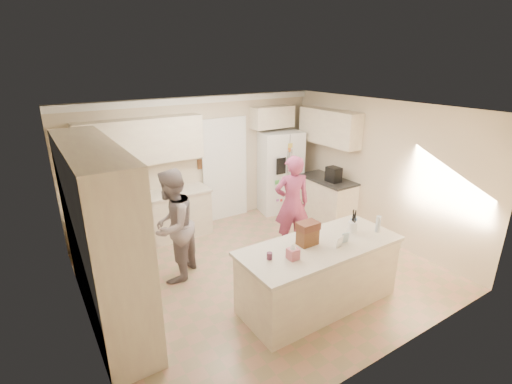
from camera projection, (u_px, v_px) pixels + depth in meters
floor at (262, 272)px, 6.06m from camera, size 5.20×4.60×0.02m
ceiling at (264, 109)px, 5.16m from camera, size 5.20×4.60×0.02m
wall_back at (199, 163)px, 7.44m from camera, size 5.20×0.02×2.60m
wall_front at (388, 264)px, 3.78m from camera, size 5.20×0.02×2.60m
wall_left at (76, 240)px, 4.28m from camera, size 0.02×4.60×2.60m
wall_right at (379, 170)px, 6.94m from camera, size 0.02×4.60×2.60m
crown_back at (197, 100)px, 6.98m from camera, size 5.20×0.08×0.12m
pantry_bank at (102, 236)px, 4.64m from camera, size 0.60×2.60×2.35m
back_base_cab at (152, 220)px, 6.90m from camera, size 2.20×0.60×0.88m
back_countertop at (150, 197)px, 6.74m from camera, size 2.24×0.63×0.04m
back_upper_cab at (142, 141)px, 6.50m from camera, size 2.20×0.35×0.80m
doorway_opening at (224, 171)px, 7.78m from camera, size 0.90×0.06×2.10m
doorway_casing at (225, 171)px, 7.75m from camera, size 1.02×0.03×2.22m
wall_frame_upper at (200, 151)px, 7.33m from camera, size 0.15×0.02×0.20m
wall_frame_lower at (201, 164)px, 7.42m from camera, size 0.15×0.02×0.20m
refrigerator at (279, 172)px, 8.24m from camera, size 1.02×0.86×1.80m
fridge_seam at (289, 176)px, 7.96m from camera, size 0.02×0.02×1.78m
fridge_dispenser at (281, 166)px, 7.76m from camera, size 0.22×0.03×0.35m
fridge_handle_l at (288, 169)px, 7.87m from camera, size 0.02×0.02×0.85m
fridge_handle_r at (291, 169)px, 7.93m from camera, size 0.02×0.02×0.85m
over_fridge_cab at (272, 117)px, 7.86m from camera, size 0.95×0.35×0.45m
right_base_cab at (327, 200)px, 7.86m from camera, size 0.60×1.20×0.88m
right_countertop at (328, 180)px, 7.70m from camera, size 0.63×1.24×0.04m
right_upper_cab at (329, 127)px, 7.57m from camera, size 0.35×1.50×0.70m
coffee_maker at (334, 174)px, 7.46m from camera, size 0.22×0.28×0.30m
island_base at (318, 275)px, 5.13m from camera, size 2.20×0.90×0.88m
island_top at (320, 246)px, 4.98m from camera, size 2.28×0.96×0.05m
utensil_crock at (353, 227)px, 5.31m from camera, size 0.13×0.13×0.15m
tissue_box at (293, 254)px, 4.59m from camera, size 0.13×0.13×0.14m
tissue_plume at (293, 246)px, 4.55m from camera, size 0.08×0.08×0.08m
dollhouse_body at (307, 237)px, 4.93m from camera, size 0.26×0.18×0.22m
dollhouse_roof at (308, 226)px, 4.88m from camera, size 0.28×0.20×0.10m
jam_jar at (269, 256)px, 4.59m from camera, size 0.07×0.07×0.09m
greeting_card_a at (340, 242)px, 4.86m from camera, size 0.12×0.06×0.16m
greeting_card_b at (345, 238)px, 4.98m from camera, size 0.12×0.05×0.16m
water_bottle at (378, 224)px, 5.29m from camera, size 0.07×0.07×0.24m
shaker_salt at (352, 222)px, 5.54m from camera, size 0.05×0.05×0.09m
shaker_pepper at (355, 221)px, 5.58m from camera, size 0.05×0.05×0.09m
teen_boy at (173, 226)px, 5.60m from camera, size 1.08×1.08×1.77m
teen_girl at (292, 203)px, 6.52m from camera, size 0.74×0.61×1.74m
fridge_magnets at (289, 176)px, 7.96m from camera, size 0.76×0.02×1.44m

